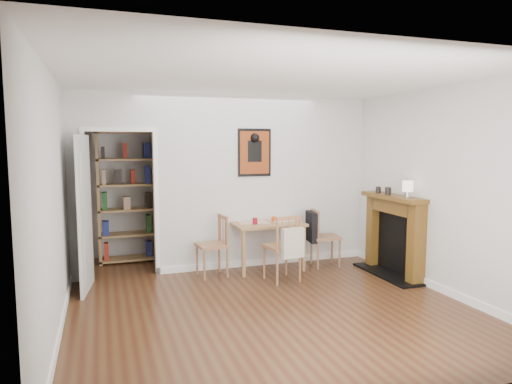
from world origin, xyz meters
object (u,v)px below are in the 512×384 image
object	(u,v)px
dining_table	(268,228)
chair_right	(324,237)
fireplace	(395,232)
notebook	(282,220)
chair_left	(212,246)
red_glass	(255,221)
ceramic_jar_b	(378,190)
mantel_lamp	(408,187)
bookshelf	(126,197)
ceramic_jar_a	(388,191)
chair_front	(283,247)
orange_fruit	(274,219)

from	to	relation	value
dining_table	chair_right	world-z (taller)	chair_right
fireplace	notebook	distance (m)	1.66
chair_right	dining_table	bearing A→B (deg)	172.52
chair_left	red_glass	bearing A→B (deg)	1.62
dining_table	ceramic_jar_b	size ratio (longest dim) A/B	11.00
dining_table	notebook	bearing A→B (deg)	17.28
red_glass	ceramic_jar_b	size ratio (longest dim) A/B	1.00
mantel_lamp	ceramic_jar_b	distance (m)	0.63
bookshelf	ceramic_jar_a	size ratio (longest dim) A/B	19.69
ceramic_jar_b	dining_table	bearing A→B (deg)	160.09
chair_left	chair_right	size ratio (longest dim) A/B	0.99
ceramic_jar_b	red_glass	bearing A→B (deg)	164.56
notebook	fireplace	bearing A→B (deg)	-34.21
chair_right	chair_front	world-z (taller)	chair_front
orange_fruit	chair_left	bearing A→B (deg)	-172.44
notebook	chair_right	bearing A→B (deg)	-17.52
chair_right	ceramic_jar_b	distance (m)	1.09
mantel_lamp	orange_fruit	bearing A→B (deg)	140.03
notebook	dining_table	bearing A→B (deg)	-162.72
bookshelf	ceramic_jar_b	distance (m)	3.90
ceramic_jar_b	chair_left	bearing A→B (deg)	169.04
chair_right	fireplace	xyz separation A→B (m)	(0.74, -0.73, 0.16)
mantel_lamp	notebook	bearing A→B (deg)	136.22
bookshelf	ceramic_jar_b	world-z (taller)	bookshelf
fireplace	chair_left	bearing A→B (deg)	163.10
chair_left	notebook	bearing A→B (deg)	8.46
dining_table	ceramic_jar_a	distance (m)	1.83
red_glass	mantel_lamp	xyz separation A→B (m)	(1.80, -1.11, 0.54)
chair_front	mantel_lamp	xyz separation A→B (m)	(1.58, -0.57, 0.83)
orange_fruit	notebook	distance (m)	0.15
bookshelf	mantel_lamp	distance (m)	4.25
chair_front	ceramic_jar_a	world-z (taller)	ceramic_jar_a
chair_front	chair_left	bearing A→B (deg)	148.92
fireplace	ceramic_jar_a	world-z (taller)	ceramic_jar_a
chair_front	ceramic_jar_b	distance (m)	1.71
mantel_lamp	chair_front	bearing A→B (deg)	160.30
notebook	mantel_lamp	distance (m)	1.91
chair_left	chair_front	bearing A→B (deg)	-31.08
chair_left	ceramic_jar_b	xyz separation A→B (m)	(2.41, -0.47, 0.77)
chair_right	bookshelf	world-z (taller)	bookshelf
chair_left	bookshelf	xyz separation A→B (m)	(-1.09, 1.24, 0.60)
chair_front	orange_fruit	bearing A→B (deg)	79.26
fireplace	mantel_lamp	bearing A→B (deg)	-99.20
notebook	mantel_lamp	xyz separation A→B (m)	(1.32, -1.26, 0.58)
ceramic_jar_a	dining_table	bearing A→B (deg)	153.20
chair_right	red_glass	world-z (taller)	chair_right
orange_fruit	ceramic_jar_b	size ratio (longest dim) A/B	0.90
dining_table	ceramic_jar_b	world-z (taller)	ceramic_jar_b
dining_table	orange_fruit	world-z (taller)	orange_fruit
notebook	mantel_lamp	size ratio (longest dim) A/B	1.45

